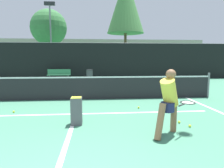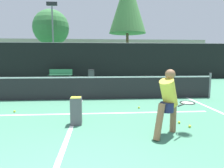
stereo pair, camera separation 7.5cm
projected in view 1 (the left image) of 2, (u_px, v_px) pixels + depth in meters
court_service_line at (76, 114)px, 6.10m from camera, size 8.25×0.10×0.01m
court_center_mark at (74, 122)px, 5.36m from camera, size 0.10×5.87×0.01m
net at (81, 87)px, 8.20m from camera, size 11.09×0.09×1.07m
fence_back at (87, 61)px, 15.91m from camera, size 24.00×0.06×2.92m
player_practicing at (169, 100)px, 4.37m from camera, size 1.17×0.77×1.47m
tennis_ball_scattered_0 at (14, 112)px, 6.25m from camera, size 0.07×0.07×0.07m
tennis_ball_scattered_3 at (179, 122)px, 5.24m from camera, size 0.07×0.07×0.07m
tennis_ball_scattered_4 at (190, 126)px, 4.94m from camera, size 0.07×0.07×0.07m
tennis_ball_scattered_5 at (139, 107)px, 6.78m from camera, size 0.07×0.07×0.07m
ball_hopper at (77, 110)px, 5.12m from camera, size 0.28×0.28×0.71m
courtside_bench at (59, 74)px, 15.08m from camera, size 1.72×0.41×0.86m
trash_bin at (90, 75)px, 15.00m from camera, size 0.49×0.49×0.86m
parked_car at (102, 70)px, 19.33m from camera, size 1.86×4.02×1.36m
floodlight_mast at (50, 28)px, 21.13m from camera, size 1.10×0.24×7.54m
tree_west at (126, 4)px, 20.64m from camera, size 3.87×3.87×10.31m
tree_mid at (49, 28)px, 23.31m from camera, size 4.17×4.17×7.34m
building_far at (91, 54)px, 32.10m from camera, size 36.00×2.40×4.61m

